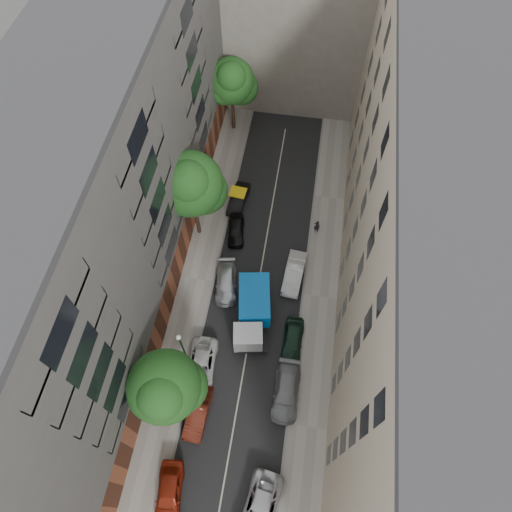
% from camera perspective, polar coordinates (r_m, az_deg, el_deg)
% --- Properties ---
extents(ground, '(120.00, 120.00, 0.00)m').
position_cam_1_polar(ground, '(40.58, 0.23, -4.04)').
color(ground, '#4C4C49').
rests_on(ground, ground).
extents(road_surface, '(8.00, 44.00, 0.02)m').
position_cam_1_polar(road_surface, '(40.57, 0.23, -4.04)').
color(road_surface, black).
rests_on(road_surface, ground).
extents(sidewalk_left, '(3.00, 44.00, 0.15)m').
position_cam_1_polar(sidewalk_left, '(41.24, -7.36, -2.89)').
color(sidewalk_left, gray).
rests_on(sidewalk_left, ground).
extents(sidewalk_right, '(3.00, 44.00, 0.15)m').
position_cam_1_polar(sidewalk_right, '(40.53, 7.96, -5.05)').
color(sidewalk_right, gray).
rests_on(sidewalk_right, ground).
extents(building_left, '(8.00, 44.00, 20.00)m').
position_cam_1_polar(building_left, '(34.61, -18.12, 6.08)').
color(building_left, '#4B4946').
rests_on(building_left, ground).
extents(building_right, '(8.00, 44.00, 20.00)m').
position_cam_1_polar(building_right, '(32.88, 19.59, 1.21)').
color(building_right, tan).
rests_on(building_right, ground).
extents(building_endcap, '(18.00, 12.00, 18.00)m').
position_cam_1_polar(building_endcap, '(53.38, 5.55, 28.61)').
color(building_endcap, gray).
rests_on(building_endcap, ground).
extents(tarp_truck, '(3.42, 6.56, 2.87)m').
position_cam_1_polar(tarp_truck, '(37.92, -0.42, -6.95)').
color(tarp_truck, black).
rests_on(tarp_truck, ground).
extents(car_left_0, '(2.28, 4.53, 1.48)m').
position_cam_1_polar(car_left_0, '(36.21, -10.83, -27.11)').
color(car_left_0, maroon).
rests_on(car_left_0, ground).
extents(car_left_1, '(1.65, 4.24, 1.38)m').
position_cam_1_polar(car_left_1, '(36.68, -7.26, -18.87)').
color(car_left_1, '#4E190F').
rests_on(car_left_1, ground).
extents(car_left_2, '(2.43, 4.84, 1.31)m').
position_cam_1_polar(car_left_2, '(37.58, -6.86, -13.44)').
color(car_left_2, silver).
rests_on(car_left_2, ground).
extents(car_left_3, '(2.47, 4.64, 1.28)m').
position_cam_1_polar(car_left_3, '(40.20, -3.77, -3.32)').
color(car_left_3, silver).
rests_on(car_left_3, ground).
extents(car_left_4, '(2.02, 3.90, 1.27)m').
position_cam_1_polar(car_left_4, '(42.96, -2.51, 3.28)').
color(car_left_4, black).
rests_on(car_left_4, ground).
extents(car_left_5, '(1.83, 4.13, 1.32)m').
position_cam_1_polar(car_left_5, '(45.04, -2.22, 7.14)').
color(car_left_5, black).
rests_on(car_left_5, ground).
extents(car_right_0, '(3.05, 5.34, 1.40)m').
position_cam_1_polar(car_right_0, '(35.71, 0.49, -29.14)').
color(car_right_0, silver).
rests_on(car_right_0, ground).
extents(car_right_1, '(2.01, 4.87, 1.41)m').
position_cam_1_polar(car_right_1, '(36.81, 3.80, -16.57)').
color(car_right_1, gray).
rests_on(car_right_1, ground).
extents(car_right_2, '(1.71, 4.13, 1.40)m').
position_cam_1_polar(car_right_2, '(38.05, 4.59, -10.48)').
color(car_right_2, black).
rests_on(car_right_2, ground).
extents(car_right_3, '(1.91, 4.58, 1.47)m').
position_cam_1_polar(car_right_3, '(40.57, 4.77, -2.16)').
color(car_right_3, silver).
rests_on(car_right_3, ground).
extents(tree_near, '(5.30, 5.03, 8.35)m').
position_cam_1_polar(tree_near, '(32.23, -11.22, -15.96)').
color(tree_near, '#382619').
rests_on(tree_near, sidewalk_left).
extents(tree_mid, '(5.73, 5.52, 10.12)m').
position_cam_1_polar(tree_mid, '(38.16, -8.08, 8.58)').
color(tree_mid, '#382619').
rests_on(tree_mid, sidewalk_left).
extents(tree_far, '(4.94, 4.60, 8.69)m').
position_cam_1_polar(tree_far, '(48.30, -2.99, 20.76)').
color(tree_far, '#382619').
rests_on(tree_far, sidewalk_left).
extents(lamp_post, '(0.36, 0.36, 7.14)m').
position_cam_1_polar(lamp_post, '(34.08, -9.02, -11.54)').
color(lamp_post, '#164F23').
rests_on(lamp_post, sidewalk_left).
extents(pedestrian, '(0.67, 0.54, 1.58)m').
position_cam_1_polar(pedestrian, '(43.16, 7.62, 3.71)').
color(pedestrian, black).
rests_on(pedestrian, sidewalk_right).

